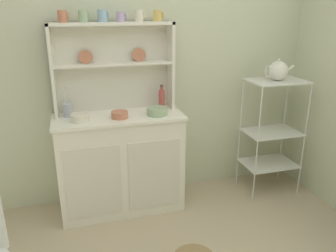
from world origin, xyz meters
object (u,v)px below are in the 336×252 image
object	(u,v)px
bakers_rack	(272,125)
jam_bottle	(162,99)
hutch_cabinet	(121,162)
utensil_jar	(68,110)
bowl_mixing_large	(80,118)
hutch_shelf_unit	(113,61)
cup_terracotta_0	(63,16)
porcelain_teapot	(278,71)

from	to	relation	value
bakers_rack	jam_bottle	xyz separation A→B (m)	(-1.01, 0.16, 0.28)
hutch_cabinet	utensil_jar	world-z (taller)	utensil_jar
bakers_rack	bowl_mixing_large	size ratio (longest dim) A/B	7.78
jam_bottle	bowl_mixing_large	bearing A→B (deg)	-167.11
bowl_mixing_large	utensil_jar	bearing A→B (deg)	118.51
hutch_cabinet	utensil_jar	xyz separation A→B (m)	(-0.39, 0.08, 0.47)
hutch_shelf_unit	cup_terracotta_0	size ratio (longest dim) A/B	11.06
hutch_cabinet	cup_terracotta_0	bearing A→B (deg)	161.39
hutch_cabinet	jam_bottle	distance (m)	0.64
hutch_shelf_unit	cup_terracotta_0	world-z (taller)	cup_terracotta_0
jam_bottle	porcelain_teapot	xyz separation A→B (m)	(1.01, -0.16, 0.22)
cup_terracotta_0	bowl_mixing_large	world-z (taller)	cup_terracotta_0
jam_bottle	bakers_rack	bearing A→B (deg)	-8.73
bowl_mixing_large	utensil_jar	size ratio (longest dim) A/B	0.58
bakers_rack	jam_bottle	size ratio (longest dim) A/B	5.09
hutch_cabinet	porcelain_teapot	distance (m)	1.58
hutch_cabinet	jam_bottle	bearing A→B (deg)	12.49
hutch_shelf_unit	jam_bottle	size ratio (longest dim) A/B	4.66
utensil_jar	porcelain_teapot	distance (m)	1.82
cup_terracotta_0	porcelain_teapot	world-z (taller)	cup_terracotta_0
hutch_cabinet	porcelain_teapot	bearing A→B (deg)	-2.84
hutch_shelf_unit	cup_terracotta_0	xyz separation A→B (m)	(-0.36, -0.04, 0.35)
hutch_shelf_unit	cup_terracotta_0	bearing A→B (deg)	-173.41
hutch_shelf_unit	bakers_rack	world-z (taller)	hutch_shelf_unit
hutch_shelf_unit	bowl_mixing_large	size ratio (longest dim) A/B	7.12
hutch_cabinet	porcelain_teapot	xyz separation A→B (m)	(1.40, -0.07, 0.72)
hutch_cabinet	bowl_mixing_large	bearing A→B (deg)	-166.60
hutch_cabinet	bowl_mixing_large	world-z (taller)	bowl_mixing_large
hutch_cabinet	hutch_shelf_unit	size ratio (longest dim) A/B	1.07
jam_bottle	hutch_cabinet	bearing A→B (deg)	-167.51
hutch_cabinet	bakers_rack	bearing A→B (deg)	-2.83
hutch_cabinet	bakers_rack	distance (m)	1.42
hutch_cabinet	porcelain_teapot	world-z (taller)	porcelain_teapot
utensil_jar	jam_bottle	bearing A→B (deg)	0.59
hutch_cabinet	jam_bottle	world-z (taller)	jam_bottle
cup_terracotta_0	jam_bottle	size ratio (longest dim) A/B	0.42
hutch_shelf_unit	bakers_rack	bearing A→B (deg)	-9.45
cup_terracotta_0	jam_bottle	distance (m)	1.02
bowl_mixing_large	jam_bottle	distance (m)	0.72
bowl_mixing_large	porcelain_teapot	distance (m)	1.73
hutch_cabinet	jam_bottle	xyz separation A→B (m)	(0.39, 0.09, 0.50)
hutch_shelf_unit	porcelain_teapot	world-z (taller)	hutch_shelf_unit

